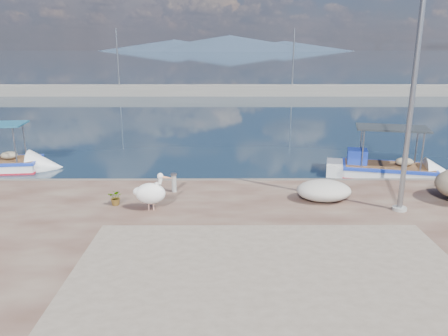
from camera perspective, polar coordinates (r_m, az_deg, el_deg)
ground at (r=12.39m, az=0.05°, el=-10.56°), size 1400.00×1400.00×0.00m
quay_patch at (r=9.57m, az=6.36°, el=-15.68°), size 9.00×7.00×0.01m
breakwater at (r=51.36m, az=-0.13°, el=10.12°), size 120.00×2.20×7.50m
mountains at (r=661.15m, az=0.22°, el=15.88°), size 370.00×280.00×22.00m
boat_right at (r=20.25m, az=20.43°, el=-0.49°), size 5.55×2.94×2.55m
pelican at (r=13.77m, az=-9.50°, el=-3.20°), size 1.27×0.68×1.22m
lamp_post at (r=14.11m, az=23.22°, el=7.58°), size 0.44×0.96×7.00m
bollard_near at (r=15.46m, az=-6.55°, el=-1.82°), size 0.22×0.22×0.67m
potted_plant at (r=14.55m, az=-13.92°, el=-3.73°), size 0.53×0.48×0.53m
net_pile_d at (r=14.91m, az=12.90°, el=-2.89°), size 1.80×1.35×0.68m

